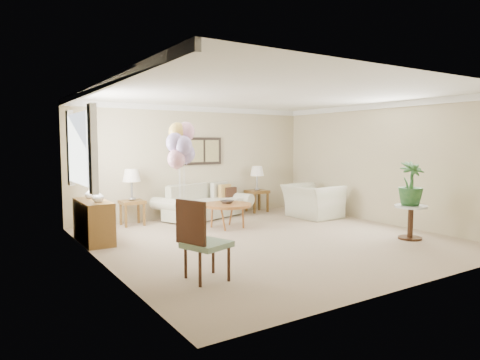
% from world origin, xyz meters
% --- Properties ---
extents(ground_plane, '(6.00, 6.00, 0.00)m').
position_xyz_m(ground_plane, '(0.00, 0.00, 0.00)').
color(ground_plane, tan).
extents(room_shell, '(6.04, 6.04, 2.60)m').
position_xyz_m(room_shell, '(-0.11, 0.09, 1.63)').
color(room_shell, '#BCAB8D').
rests_on(room_shell, ground).
extents(wall_art_triptych, '(1.35, 0.06, 0.65)m').
position_xyz_m(wall_art_triptych, '(0.00, 2.96, 1.55)').
color(wall_art_triptych, black).
rests_on(wall_art_triptych, ground).
extents(sofa, '(2.40, 1.44, 0.79)m').
position_xyz_m(sofa, '(-0.01, 2.60, 0.31)').
color(sofa, beige).
rests_on(sofa, ground).
extents(end_table_left, '(0.49, 0.44, 0.53)m').
position_xyz_m(end_table_left, '(-1.68, 2.64, 0.45)').
color(end_table_left, brown).
rests_on(end_table_left, ground).
extents(end_table_right, '(0.50, 0.46, 0.55)m').
position_xyz_m(end_table_right, '(1.57, 2.69, 0.46)').
color(end_table_right, brown).
rests_on(end_table_right, ground).
extents(lamp_left, '(0.38, 0.38, 0.67)m').
position_xyz_m(lamp_left, '(-1.68, 2.64, 1.04)').
color(lamp_left, gray).
rests_on(lamp_left, end_table_left).
extents(lamp_right, '(0.35, 0.35, 0.61)m').
position_xyz_m(lamp_right, '(1.57, 2.69, 1.02)').
color(lamp_right, gray).
rests_on(lamp_right, end_table_right).
extents(coffee_table, '(0.99, 0.99, 0.50)m').
position_xyz_m(coffee_table, '(-0.12, 1.32, 0.46)').
color(coffee_table, '#9E5C2F').
rests_on(coffee_table, ground).
extents(decor_bowl, '(0.32, 0.32, 0.06)m').
position_xyz_m(decor_bowl, '(-0.11, 1.36, 0.53)').
color(decor_bowl, '#312A26').
rests_on(decor_bowl, coffee_table).
extents(armchair, '(1.06, 1.21, 0.77)m').
position_xyz_m(armchair, '(2.20, 1.31, 0.38)').
color(armchair, beige).
rests_on(armchair, ground).
extents(side_table, '(0.57, 0.57, 0.62)m').
position_xyz_m(side_table, '(2.15, -1.36, 0.47)').
color(side_table, silver).
rests_on(side_table, ground).
extents(potted_plant, '(0.56, 0.56, 0.79)m').
position_xyz_m(potted_plant, '(2.15, -1.33, 1.01)').
color(potted_plant, '#1A4920').
rests_on(potted_plant, side_table).
extents(accent_chair, '(0.65, 0.65, 1.04)m').
position_xyz_m(accent_chair, '(-2.14, -1.41, 0.54)').
color(accent_chair, gray).
rests_on(accent_chair, ground).
extents(credenza, '(0.46, 1.20, 0.74)m').
position_xyz_m(credenza, '(-2.76, 1.50, 0.37)').
color(credenza, brown).
rests_on(credenza, ground).
extents(vase_white, '(0.22, 0.22, 0.21)m').
position_xyz_m(vase_white, '(-2.74, 1.22, 0.84)').
color(vase_white, silver).
rests_on(vase_white, credenza).
extents(vase_sage, '(0.22, 0.22, 0.18)m').
position_xyz_m(vase_sage, '(-2.74, 1.80, 0.83)').
color(vase_sage, silver).
rests_on(vase_sage, credenza).
extents(balloon_cluster, '(0.58, 0.56, 2.13)m').
position_xyz_m(balloon_cluster, '(-1.39, 0.80, 1.72)').
color(balloon_cluster, gray).
rests_on(balloon_cluster, ground).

